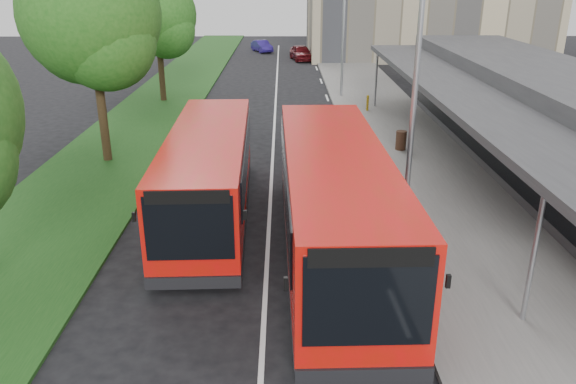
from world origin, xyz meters
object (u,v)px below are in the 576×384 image
bus_main (335,205)px  car_far (262,46)px  bollard (368,103)px  lamp_post_far (342,22)px  car_near (301,53)px  bus_second (209,174)px  tree_far (157,20)px  litter_bin (401,140)px  lamp_post_near (413,79)px  tree_mid (92,24)px

bus_main → car_far: 44.57m
bollard → lamp_post_far: bearing=105.7°
car_near → bus_second: bearing=-107.0°
tree_far → litter_bin: size_ratio=8.99×
lamp_post_near → litter_bin: 9.30m
tree_mid → litter_bin: size_ratio=10.42×
bus_main → bus_second: 4.83m
tree_mid → tree_far: bearing=90.0°
lamp_post_near → car_near: (-1.98, 36.75, -4.03)m
lamp_post_near → bus_main: bearing=-142.5°
lamp_post_near → bollard: lamp_post_near is taller
lamp_post_far → bus_second: (-6.05, -18.75, -3.26)m
bus_main → litter_bin: bus_main is taller
tree_mid → car_near: 31.47m
tree_far → car_near: size_ratio=1.86×
tree_mid → bus_second: size_ratio=0.86×
lamp_post_far → bollard: 5.99m
car_far → lamp_post_near: bearing=-104.8°
tree_mid → bus_second: bearing=-48.8°
tree_mid → litter_bin: 13.73m
lamp_post_near → car_far: 43.27m
bollard → tree_mid: bearing=-144.5°
bus_main → bus_second: bus_main is taller
tree_far → bus_second: bearing=-74.1°
tree_far → car_near: (9.15, 17.70, -4.17)m
bus_second → tree_far: bearing=104.1°
tree_mid → tree_far: (0.00, 12.00, -0.78)m
litter_bin → car_near: bearing=97.1°
car_near → car_far: bearing=112.3°
lamp_post_far → litter_bin: lamp_post_far is taller
bus_second → litter_bin: bearing=40.4°
lamp_post_near → tree_mid: bearing=147.6°
lamp_post_near → lamp_post_far: bearing=90.0°
bus_main → car_near: bearing=88.4°
bus_second → car_far: bus_second is taller
litter_bin → car_near: size_ratio=0.21×
litter_bin → lamp_post_near: bearing=-101.0°
tree_mid → lamp_post_near: bearing=-32.4°
tree_far → car_far: tree_far is taller
lamp_post_far → bus_main: bearing=-95.9°
lamp_post_far → litter_bin: (1.58, -11.82, -4.15)m
bus_second → car_near: 35.74m
lamp_post_far → bus_main: 22.07m
tree_mid → litter_bin: tree_mid is taller
tree_mid → car_far: bearing=81.5°
tree_mid → lamp_post_far: size_ratio=1.09×
lamp_post_far → bus_main: lamp_post_far is taller
bus_main → car_near: size_ratio=2.76×
bollard → bus_main: bearing=-101.1°
tree_far → bus_second: tree_far is taller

